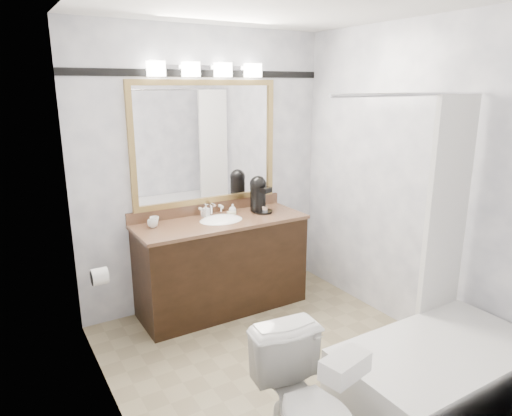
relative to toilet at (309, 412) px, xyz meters
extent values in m
cube|color=gray|center=(0.45, 0.88, -0.37)|extent=(2.40, 2.60, 0.01)
cube|color=white|center=(0.45, 2.18, 0.89)|extent=(2.40, 0.01, 2.50)
cube|color=white|center=(0.45, -0.43, 0.89)|extent=(2.40, 0.01, 2.50)
cube|color=white|center=(-0.75, 0.88, 0.89)|extent=(0.01, 2.60, 2.50)
cube|color=white|center=(1.66, 0.88, 0.89)|extent=(0.01, 2.60, 2.50)
cube|color=black|center=(0.45, 1.89, 0.05)|extent=(1.50, 0.55, 0.82)
cube|color=#966747|center=(0.45, 1.89, 0.47)|extent=(1.53, 0.58, 0.03)
cube|color=#966747|center=(0.45, 2.16, 0.54)|extent=(1.53, 0.03, 0.10)
ellipsoid|color=white|center=(0.45, 1.89, 0.46)|extent=(0.44, 0.34, 0.14)
cube|color=#AD8D4E|center=(0.45, 2.16, 1.66)|extent=(1.40, 0.04, 0.05)
cube|color=#AD8D4E|center=(0.45, 2.16, 0.61)|extent=(1.40, 0.04, 0.05)
cube|color=#AD8D4E|center=(-0.22, 2.16, 1.14)|extent=(0.05, 0.04, 1.00)
cube|color=#AD8D4E|center=(1.13, 2.16, 1.14)|extent=(0.05, 0.04, 1.00)
cube|color=white|center=(0.45, 2.16, 1.14)|extent=(1.30, 0.01, 1.00)
cube|color=silver|center=(0.45, 2.15, 1.79)|extent=(0.90, 0.05, 0.03)
cube|color=white|center=(0.00, 2.10, 1.77)|extent=(0.12, 0.12, 0.12)
cube|color=white|center=(0.30, 2.10, 1.77)|extent=(0.12, 0.12, 0.12)
cube|color=white|center=(0.60, 2.10, 1.77)|extent=(0.12, 0.12, 0.12)
cube|color=white|center=(0.90, 2.10, 1.77)|extent=(0.12, 0.12, 0.12)
cube|color=black|center=(0.45, 2.17, 1.74)|extent=(2.40, 0.01, 0.06)
cube|color=white|center=(0.98, -0.04, -0.14)|extent=(1.30, 0.72, 0.45)
cylinder|color=silver|center=(0.98, 0.34, 1.59)|extent=(1.30, 0.02, 0.02)
cube|color=white|center=(1.40, 0.33, 0.81)|extent=(0.40, 0.04, 1.55)
cylinder|color=white|center=(-0.69, 1.54, 0.34)|extent=(0.11, 0.12, 0.12)
imported|color=white|center=(0.00, 0.00, 0.00)|extent=(0.49, 0.76, 0.73)
cube|color=white|center=(0.00, -0.24, 0.41)|extent=(0.26, 0.17, 0.10)
cylinder|color=black|center=(0.90, 1.90, 0.50)|extent=(0.18, 0.18, 0.02)
cylinder|color=black|center=(0.88, 1.96, 0.62)|extent=(0.15, 0.15, 0.26)
sphere|color=black|center=(0.88, 1.96, 0.75)|extent=(0.15, 0.15, 0.15)
cube|color=black|center=(0.90, 1.89, 0.71)|extent=(0.13, 0.13, 0.05)
cylinder|color=silver|center=(0.90, 1.89, 0.52)|extent=(0.06, 0.06, 0.06)
imported|color=white|center=(-0.13, 1.99, 0.52)|extent=(0.11, 0.11, 0.07)
imported|color=white|center=(-0.10, 2.05, 0.52)|extent=(0.10, 0.10, 0.07)
imported|color=white|center=(0.38, 2.06, 0.54)|extent=(0.07, 0.07, 0.12)
imported|color=white|center=(0.65, 2.04, 0.53)|extent=(0.08, 0.08, 0.09)
cube|color=beige|center=(0.62, 2.01, 0.50)|extent=(0.08, 0.06, 0.02)
camera|label=1|loc=(-1.27, -1.58, 1.64)|focal=32.00mm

